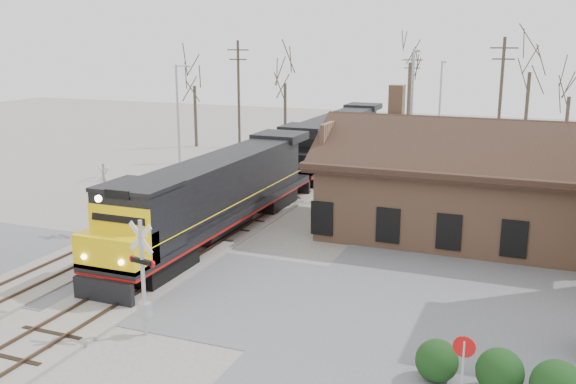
% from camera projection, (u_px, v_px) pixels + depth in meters
% --- Properties ---
extents(ground, '(140.00, 140.00, 0.00)m').
position_uv_depth(ground, '(147.00, 279.00, 28.51)').
color(ground, '#A49F94').
rests_on(ground, ground).
extents(road, '(60.00, 9.00, 0.03)m').
position_uv_depth(road, '(147.00, 279.00, 28.50)').
color(road, '#5C5C61').
rests_on(road, ground).
extents(track_main, '(3.40, 90.00, 0.24)m').
position_uv_depth(track_main, '(277.00, 201.00, 42.04)').
color(track_main, '#A49F94').
rests_on(track_main, ground).
extents(track_siding, '(3.40, 90.00, 0.24)m').
position_uv_depth(track_siding, '(216.00, 195.00, 43.66)').
color(track_siding, '#A49F94').
rests_on(track_siding, ground).
extents(depot, '(15.20, 9.31, 7.90)m').
position_uv_depth(depot, '(461.00, 192.00, 34.46)').
color(depot, '#9C6E51').
rests_on(depot, ground).
extents(locomotive_lead, '(3.01, 20.13, 4.47)m').
position_uv_depth(locomotive_lead, '(214.00, 196.00, 33.77)').
color(locomotive_lead, black).
rests_on(locomotive_lead, ground).
extents(locomotive_trailing, '(3.01, 20.13, 4.23)m').
position_uv_depth(locomotive_trailing, '(333.00, 140.00, 52.20)').
color(locomotive_trailing, black).
rests_on(locomotive_trailing, ground).
extents(crossbuck_near, '(1.22, 0.35, 4.31)m').
position_uv_depth(crossbuck_near, '(143.00, 283.00, 22.72)').
color(crossbuck_near, '#A5A8AD').
rests_on(crossbuck_near, ground).
extents(crossbuck_far, '(1.07, 0.47, 3.91)m').
position_uv_depth(crossbuck_far, '(105.00, 201.00, 34.79)').
color(crossbuck_far, '#A5A8AD').
rests_on(crossbuck_far, ground).
extents(do_not_enter_sign, '(0.66, 0.07, 2.20)m').
position_uv_depth(do_not_enter_sign, '(463.00, 358.00, 18.33)').
color(do_not_enter_sign, '#A5A8AD').
rests_on(do_not_enter_sign, ground).
extents(hedge_a, '(1.34, 1.34, 1.34)m').
position_uv_depth(hedge_a, '(437.00, 361.00, 19.93)').
color(hedge_a, black).
rests_on(hedge_a, ground).
extents(hedge_b, '(1.43, 1.43, 1.43)m').
position_uv_depth(hedge_b, '(500.00, 372.00, 19.19)').
color(hedge_b, black).
rests_on(hedge_b, ground).
extents(streetlight_a, '(0.25, 2.04, 8.53)m').
position_uv_depth(streetlight_a, '(179.00, 114.00, 48.87)').
color(streetlight_a, '#A5A8AD').
rests_on(streetlight_a, ground).
extents(streetlight_b, '(0.25, 2.04, 9.80)m').
position_uv_depth(streetlight_b, '(412.00, 116.00, 42.59)').
color(streetlight_b, '#A5A8AD').
rests_on(streetlight_b, ground).
extents(streetlight_c, '(0.25, 2.04, 8.52)m').
position_uv_depth(streetlight_c, '(440.00, 102.00, 58.13)').
color(streetlight_c, '#A5A8AD').
rests_on(streetlight_c, ground).
extents(utility_pole_a, '(2.00, 0.24, 10.30)m').
position_uv_depth(utility_pole_a, '(239.00, 99.00, 55.50)').
color(utility_pole_a, '#382D23').
rests_on(utility_pole_a, ground).
extents(utility_pole_b, '(2.00, 0.24, 9.14)m').
position_uv_depth(utility_pole_b, '(411.00, 95.00, 65.39)').
color(utility_pole_b, '#382D23').
rests_on(utility_pole_b, ground).
extents(utility_pole_c, '(2.00, 0.24, 10.57)m').
position_uv_depth(utility_pole_c, '(500.00, 106.00, 47.75)').
color(utility_pole_c, '#382D23').
rests_on(utility_pole_c, ground).
extents(tree_a, '(3.97, 3.97, 9.73)m').
position_uv_depth(tree_a, '(194.00, 76.00, 62.10)').
color(tree_a, '#382D23').
rests_on(tree_a, ground).
extents(tree_b, '(4.08, 4.08, 9.99)m').
position_uv_depth(tree_b, '(285.00, 73.00, 63.51)').
color(tree_b, '#382D23').
rests_on(tree_b, ground).
extents(tree_c, '(5.23, 5.23, 12.82)m').
position_uv_depth(tree_c, '(410.00, 51.00, 70.99)').
color(tree_c, '#382D23').
rests_on(tree_c, ground).
extents(tree_d, '(5.02, 5.02, 12.30)m').
position_uv_depth(tree_d, '(531.00, 58.00, 56.74)').
color(tree_d, '#382D23').
rests_on(tree_d, ground).
extents(tree_e, '(3.64, 3.64, 8.91)m').
position_uv_depth(tree_e, '(570.00, 86.00, 56.27)').
color(tree_e, '#382D23').
rests_on(tree_e, ground).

